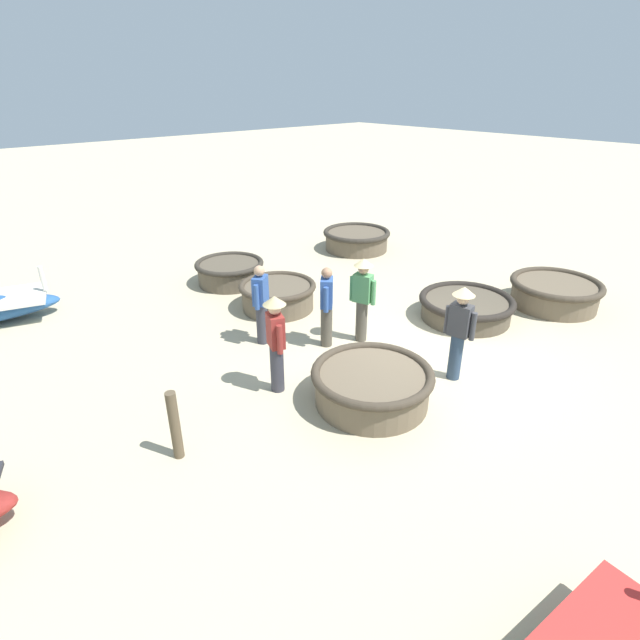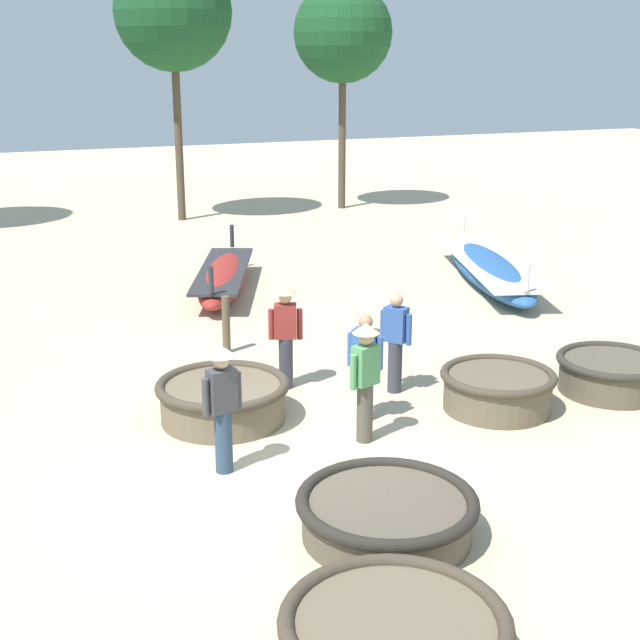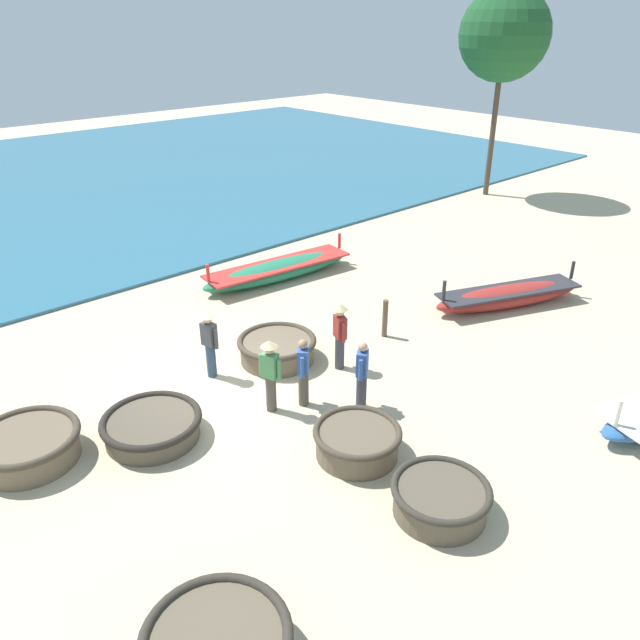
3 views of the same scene
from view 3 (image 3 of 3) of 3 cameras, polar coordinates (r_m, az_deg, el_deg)
ground_plane at (r=14.19m, az=-8.81°, el=-6.41°), size 80.00×80.00×0.00m
sea at (r=33.37m, az=-23.49°, el=11.15°), size 28.00×52.00×0.10m
coracle_weathered at (r=12.03m, az=3.41°, el=-10.97°), size 1.69×1.69×0.59m
coracle_front_right at (r=11.02m, az=10.95°, el=-15.70°), size 1.69×1.69×0.57m
coracle_far_left at (r=15.07m, az=-3.95°, el=-2.59°), size 1.91×1.91×0.60m
coracle_upturned at (r=13.09m, az=-25.18°, el=-10.32°), size 1.97×1.97×0.60m
coracle_far_right at (r=12.90m, az=-15.12°, el=-9.34°), size 1.99×1.99×0.50m
long_boat_ochre_hull at (r=18.63m, az=16.83°, el=2.14°), size 2.64×4.67×1.08m
long_boat_red_hull at (r=19.76m, az=-3.82°, el=4.61°), size 1.68×5.35×1.02m
fisherman_crouching at (r=14.31m, az=-10.08°, el=-1.76°), size 0.52×0.36×1.67m
fisherman_hauling at (r=12.93m, az=-4.58°, el=-4.67°), size 0.51×0.36×1.67m
fisherman_with_hat at (r=13.08m, az=3.86°, el=-4.89°), size 0.38×0.45×1.57m
fisherman_standing_right at (r=14.43m, az=1.84°, el=-1.10°), size 0.50×0.36×1.67m
fisherman_by_coracle at (r=13.14m, az=-1.54°, el=-4.66°), size 0.40×0.40×1.57m
mooring_post_inland at (r=16.15m, az=5.96°, el=0.15°), size 0.14×0.14×1.02m
tree_left_mid at (r=29.54m, az=16.50°, el=23.71°), size 3.80×3.80×8.65m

